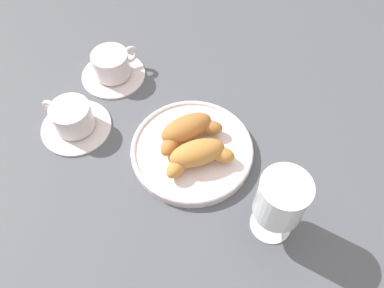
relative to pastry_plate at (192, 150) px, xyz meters
name	(u,v)px	position (x,y,z in m)	size (l,w,h in m)	color
ground_plane	(187,141)	(-0.01, -0.03, -0.01)	(2.20, 2.20, 0.00)	#4C4F56
pastry_plate	(192,150)	(0.00, 0.00, 0.00)	(0.23, 0.23, 0.02)	silver
croissant_large	(188,131)	(-0.01, -0.02, 0.03)	(0.13, 0.08, 0.04)	#AD6B33
croissant_small	(198,155)	(0.01, 0.03, 0.03)	(0.13, 0.10, 0.04)	#BC7A38
coffee_cup_near	(112,67)	(0.00, -0.26, 0.02)	(0.14, 0.14, 0.06)	silver
coffee_cup_far	(73,119)	(0.13, -0.19, 0.02)	(0.14, 0.14, 0.06)	silver
juice_glass_left	(281,201)	(-0.01, 0.19, 0.08)	(0.08, 0.08, 0.14)	white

